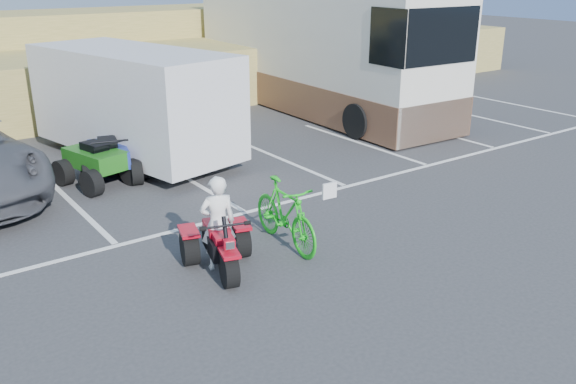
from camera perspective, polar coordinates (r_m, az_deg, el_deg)
ground at (r=10.59m, az=2.90°, el=-5.93°), size 100.00×100.00×0.00m
parking_stripes at (r=14.14m, az=-4.56°, el=0.92°), size 28.00×5.16×0.01m
grass_embankment at (r=23.88m, az=-21.16°, el=11.09°), size 40.00×8.50×3.10m
red_trike_atv at (r=10.11m, az=-6.20°, el=-7.37°), size 1.55×1.81×1.01m
rider at (r=9.90m, az=-6.57°, el=-2.90°), size 0.67×0.53×1.59m
green_dirt_bike at (r=10.70m, az=-0.28°, el=-2.08°), size 0.72×2.05×1.21m
cargo_trailer at (r=16.06m, az=-14.25°, el=8.27°), size 3.62×6.35×2.79m
rv_motorhome at (r=21.53m, az=2.65°, el=12.51°), size 3.34×11.56×4.11m
quad_atv_blue at (r=14.88m, az=-16.20°, el=1.12°), size 1.65×1.97×1.12m
quad_atv_green at (r=14.62m, az=-17.30°, el=0.67°), size 1.67×1.98×1.12m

